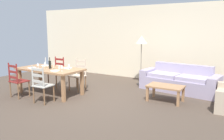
# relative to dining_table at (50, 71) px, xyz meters

# --- Properties ---
(ground_plane) EXTENTS (9.60, 9.60, 0.02)m
(ground_plane) POSITION_rel_dining_table_xyz_m (1.29, 0.05, -0.67)
(ground_plane) COLOR #4D3F33
(wall_far) EXTENTS (9.60, 0.16, 2.70)m
(wall_far) POSITION_rel_dining_table_xyz_m (1.29, 3.35, 0.69)
(wall_far) COLOR beige
(wall_far) RESTS_ON ground_plane
(dining_table) EXTENTS (1.90, 0.96, 0.75)m
(dining_table) POSITION_rel_dining_table_xyz_m (0.00, 0.00, 0.00)
(dining_table) COLOR #AA784F
(dining_table) RESTS_ON ground_plane
(dining_chair_near_left) EXTENTS (0.44, 0.43, 0.96)m
(dining_chair_near_left) POSITION_rel_dining_table_xyz_m (-0.49, -0.72, -0.19)
(dining_chair_near_left) COLOR maroon
(dining_chair_near_left) RESTS_ON ground_plane
(dining_chair_near_right) EXTENTS (0.44, 0.42, 0.96)m
(dining_chair_near_right) POSITION_rel_dining_table_xyz_m (0.45, -0.73, -0.19)
(dining_chair_near_right) COLOR beige
(dining_chair_near_right) RESTS_ON ground_plane
(dining_chair_far_left) EXTENTS (0.43, 0.41, 0.96)m
(dining_chair_far_left) POSITION_rel_dining_table_xyz_m (-0.46, 0.74, -0.19)
(dining_chair_far_left) COLOR maroon
(dining_chair_far_left) RESTS_ON ground_plane
(dining_chair_far_right) EXTENTS (0.44, 0.42, 0.96)m
(dining_chair_far_right) POSITION_rel_dining_table_xyz_m (0.41, 0.75, -0.19)
(dining_chair_far_right) COLOR beige
(dining_chair_far_right) RESTS_ON ground_plane
(dinner_plate_near_left) EXTENTS (0.24, 0.24, 0.02)m
(dinner_plate_near_left) POSITION_rel_dining_table_xyz_m (-0.45, -0.25, 0.10)
(dinner_plate_near_left) COLOR white
(dinner_plate_near_left) RESTS_ON dining_table
(fork_near_left) EXTENTS (0.02, 0.17, 0.01)m
(fork_near_left) POSITION_rel_dining_table_xyz_m (-0.60, -0.25, 0.09)
(fork_near_left) COLOR silver
(fork_near_left) RESTS_ON dining_table
(dinner_plate_near_right) EXTENTS (0.24, 0.24, 0.02)m
(dinner_plate_near_right) POSITION_rel_dining_table_xyz_m (0.45, -0.25, 0.10)
(dinner_plate_near_right) COLOR white
(dinner_plate_near_right) RESTS_ON dining_table
(fork_near_right) EXTENTS (0.03, 0.17, 0.01)m
(fork_near_right) POSITION_rel_dining_table_xyz_m (0.30, -0.25, 0.09)
(fork_near_right) COLOR silver
(fork_near_right) RESTS_ON dining_table
(dinner_plate_far_left) EXTENTS (0.24, 0.24, 0.02)m
(dinner_plate_far_left) POSITION_rel_dining_table_xyz_m (-0.45, 0.25, 0.10)
(dinner_plate_far_left) COLOR white
(dinner_plate_far_left) RESTS_ON dining_table
(fork_far_left) EXTENTS (0.03, 0.17, 0.01)m
(fork_far_left) POSITION_rel_dining_table_xyz_m (-0.60, 0.25, 0.09)
(fork_far_left) COLOR silver
(fork_far_left) RESTS_ON dining_table
(dinner_plate_far_right) EXTENTS (0.24, 0.24, 0.02)m
(dinner_plate_far_right) POSITION_rel_dining_table_xyz_m (0.45, 0.25, 0.10)
(dinner_plate_far_right) COLOR white
(dinner_plate_far_right) RESTS_ON dining_table
(fork_far_right) EXTENTS (0.02, 0.17, 0.01)m
(fork_far_right) POSITION_rel_dining_table_xyz_m (0.30, 0.25, 0.09)
(fork_far_right) COLOR silver
(fork_far_right) RESTS_ON dining_table
(wine_bottle) EXTENTS (0.07, 0.07, 0.32)m
(wine_bottle) POSITION_rel_dining_table_xyz_m (0.04, -0.03, 0.20)
(wine_bottle) COLOR black
(wine_bottle) RESTS_ON dining_table
(wine_glass_near_left) EXTENTS (0.06, 0.06, 0.16)m
(wine_glass_near_left) POSITION_rel_dining_table_xyz_m (-0.32, -0.15, 0.20)
(wine_glass_near_left) COLOR white
(wine_glass_near_left) RESTS_ON dining_table
(wine_glass_near_right) EXTENTS (0.06, 0.06, 0.16)m
(wine_glass_near_right) POSITION_rel_dining_table_xyz_m (0.60, -0.14, 0.20)
(wine_glass_near_right) COLOR white
(wine_glass_near_right) RESTS_ON dining_table
(wine_glass_far_left) EXTENTS (0.06, 0.06, 0.16)m
(wine_glass_far_left) POSITION_rel_dining_table_xyz_m (-0.32, 0.12, 0.20)
(wine_glass_far_left) COLOR white
(wine_glass_far_left) RESTS_ON dining_table
(wine_glass_far_right) EXTENTS (0.06, 0.06, 0.16)m
(wine_glass_far_right) POSITION_rel_dining_table_xyz_m (0.59, 0.14, 0.20)
(wine_glass_far_right) COLOR white
(wine_glass_far_right) RESTS_ON dining_table
(coffee_cup_primary) EXTENTS (0.07, 0.07, 0.09)m
(coffee_cup_primary) POSITION_rel_dining_table_xyz_m (0.30, 0.07, 0.13)
(coffee_cup_primary) COLOR beige
(coffee_cup_primary) RESTS_ON dining_table
(candle_tall) EXTENTS (0.05, 0.05, 0.30)m
(candle_tall) POSITION_rel_dining_table_xyz_m (-0.18, 0.02, 0.17)
(candle_tall) COLOR #998C66
(candle_tall) RESTS_ON dining_table
(candle_short) EXTENTS (0.05, 0.05, 0.18)m
(candle_short) POSITION_rel_dining_table_xyz_m (0.20, -0.04, 0.14)
(candle_short) COLOR #998C66
(candle_short) RESTS_ON dining_table
(couch) EXTENTS (2.36, 1.07, 0.80)m
(couch) POSITION_rel_dining_table_xyz_m (3.10, 2.24, -0.37)
(couch) COLOR #A99CB7
(couch) RESTS_ON ground_plane
(coffee_table) EXTENTS (0.90, 0.56, 0.42)m
(coffee_table) POSITION_rel_dining_table_xyz_m (3.06, 1.03, -0.31)
(coffee_table) COLOR #AA784F
(coffee_table) RESTS_ON ground_plane
(standing_lamp) EXTENTS (0.40, 0.40, 1.64)m
(standing_lamp) POSITION_rel_dining_table_xyz_m (1.74, 2.43, 0.75)
(standing_lamp) COLOR #332D28
(standing_lamp) RESTS_ON ground_plane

